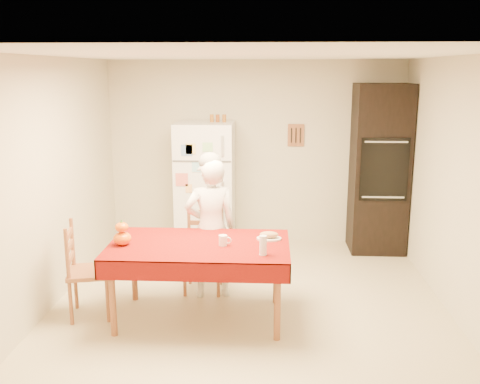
# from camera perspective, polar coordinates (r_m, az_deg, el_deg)

# --- Properties ---
(floor) EXTENTS (4.50, 4.50, 0.00)m
(floor) POSITION_cam_1_polar(r_m,az_deg,el_deg) (5.56, 0.93, -12.29)
(floor) COLOR #C9BB91
(floor) RESTS_ON ground
(room_shell) EXTENTS (4.02, 4.52, 2.51)m
(room_shell) POSITION_cam_1_polar(r_m,az_deg,el_deg) (5.09, 1.00, 4.50)
(room_shell) COLOR beige
(room_shell) RESTS_ON ground
(refrigerator) EXTENTS (0.75, 0.74, 1.70)m
(refrigerator) POSITION_cam_1_polar(r_m,az_deg,el_deg) (7.12, -3.70, 0.59)
(refrigerator) COLOR white
(refrigerator) RESTS_ON floor
(oven_cabinet) EXTENTS (0.70, 0.62, 2.20)m
(oven_cabinet) POSITION_cam_1_polar(r_m,az_deg,el_deg) (7.21, 14.63, 2.38)
(oven_cabinet) COLOR black
(oven_cabinet) RESTS_ON floor
(dining_table) EXTENTS (1.70, 1.00, 0.76)m
(dining_table) POSITION_cam_1_polar(r_m,az_deg,el_deg) (5.11, -4.37, -6.25)
(dining_table) COLOR brown
(dining_table) RESTS_ON floor
(chair_far) EXTENTS (0.43, 0.41, 0.95)m
(chair_far) POSITION_cam_1_polar(r_m,az_deg,el_deg) (5.87, -3.86, -5.58)
(chair_far) COLOR brown
(chair_far) RESTS_ON floor
(chair_left) EXTENTS (0.48, 0.50, 0.95)m
(chair_left) POSITION_cam_1_polar(r_m,az_deg,el_deg) (5.43, -16.44, -7.65)
(chair_left) COLOR brown
(chair_left) RESTS_ON floor
(seated_woman) EXTENTS (0.62, 0.48, 1.49)m
(seated_woman) POSITION_cam_1_polar(r_m,az_deg,el_deg) (5.61, -3.14, -3.90)
(seated_woman) COLOR white
(seated_woman) RESTS_ON floor
(coffee_mug) EXTENTS (0.08, 0.08, 0.10)m
(coffee_mug) POSITION_cam_1_polar(r_m,az_deg,el_deg) (5.00, -1.83, -5.18)
(coffee_mug) COLOR white
(coffee_mug) RESTS_ON dining_table
(pumpkin_lower) EXTENTS (0.17, 0.17, 0.13)m
(pumpkin_lower) POSITION_cam_1_polar(r_m,az_deg,el_deg) (5.14, -12.44, -4.85)
(pumpkin_lower) COLOR #C95304
(pumpkin_lower) RESTS_ON dining_table
(pumpkin_upper) EXTENTS (0.12, 0.12, 0.09)m
(pumpkin_upper) POSITION_cam_1_polar(r_m,az_deg,el_deg) (5.11, -12.50, -3.68)
(pumpkin_upper) COLOR #C54504
(pumpkin_upper) RESTS_ON pumpkin_lower
(wine_glass) EXTENTS (0.07, 0.07, 0.18)m
(wine_glass) POSITION_cam_1_polar(r_m,az_deg,el_deg) (4.75, 2.48, -5.70)
(wine_glass) COLOR white
(wine_glass) RESTS_ON dining_table
(bread_plate) EXTENTS (0.24, 0.24, 0.02)m
(bread_plate) POSITION_cam_1_polar(r_m,az_deg,el_deg) (5.19, 3.11, -4.99)
(bread_plate) COLOR silver
(bread_plate) RESTS_ON dining_table
(bread_loaf) EXTENTS (0.18, 0.10, 0.06)m
(bread_loaf) POSITION_cam_1_polar(r_m,az_deg,el_deg) (5.18, 3.12, -4.56)
(bread_loaf) COLOR #AE8055
(bread_loaf) RESTS_ON bread_plate
(spice_jar_left) EXTENTS (0.05, 0.05, 0.10)m
(spice_jar_left) POSITION_cam_1_polar(r_m,az_deg,el_deg) (7.02, -3.03, 7.86)
(spice_jar_left) COLOR #985A1B
(spice_jar_left) RESTS_ON refrigerator
(spice_jar_mid) EXTENTS (0.05, 0.05, 0.10)m
(spice_jar_mid) POSITION_cam_1_polar(r_m,az_deg,el_deg) (7.01, -2.40, 7.86)
(spice_jar_mid) COLOR brown
(spice_jar_mid) RESTS_ON refrigerator
(spice_jar_right) EXTENTS (0.05, 0.05, 0.10)m
(spice_jar_right) POSITION_cam_1_polar(r_m,az_deg,el_deg) (7.01, -1.69, 7.86)
(spice_jar_right) COLOR #92541A
(spice_jar_right) RESTS_ON refrigerator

